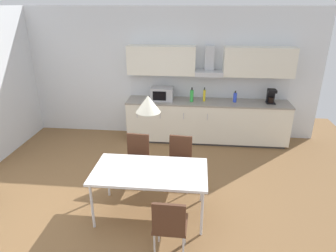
% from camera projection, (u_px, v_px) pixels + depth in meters
% --- Properties ---
extents(ground_plane, '(8.82, 8.23, 0.02)m').
position_uv_depth(ground_plane, '(138.00, 202.00, 4.72)').
color(ground_plane, brown).
extents(wall_back, '(7.06, 0.10, 2.86)m').
position_uv_depth(wall_back, '(159.00, 73.00, 6.75)').
color(wall_back, silver).
rests_on(wall_back, ground_plane).
extents(kitchen_counter, '(3.52, 0.67, 0.92)m').
position_uv_depth(kitchen_counter, '(207.00, 121.00, 6.67)').
color(kitchen_counter, '#333333').
rests_on(kitchen_counter, ground_plane).
extents(backsplash_tile, '(3.50, 0.02, 0.48)m').
position_uv_depth(backsplash_tile, '(208.00, 87.00, 6.68)').
color(backsplash_tile, silver).
rests_on(backsplash_tile, kitchen_counter).
extents(upper_wall_cabinets, '(3.50, 0.40, 0.61)m').
position_uv_depth(upper_wall_cabinets, '(209.00, 61.00, 6.32)').
color(upper_wall_cabinets, silver).
extents(microwave, '(0.48, 0.35, 0.28)m').
position_uv_depth(microwave, '(162.00, 94.00, 6.53)').
color(microwave, '#ADADB2').
rests_on(microwave, kitchen_counter).
extents(coffee_maker, '(0.18, 0.19, 0.30)m').
position_uv_depth(coffee_maker, '(271.00, 96.00, 6.33)').
color(coffee_maker, black).
rests_on(coffee_maker, kitchen_counter).
extents(bottle_green, '(0.08, 0.08, 0.31)m').
position_uv_depth(bottle_green, '(192.00, 96.00, 6.43)').
color(bottle_green, green).
rests_on(bottle_green, kitchen_counter).
extents(bottle_yellow, '(0.06, 0.06, 0.30)m').
position_uv_depth(bottle_yellow, '(204.00, 95.00, 6.46)').
color(bottle_yellow, yellow).
rests_on(bottle_yellow, kitchen_counter).
extents(bottle_blue, '(0.08, 0.08, 0.25)m').
position_uv_depth(bottle_blue, '(235.00, 97.00, 6.41)').
color(bottle_blue, blue).
rests_on(bottle_blue, kitchen_counter).
extents(dining_table, '(1.60, 0.87, 0.73)m').
position_uv_depth(dining_table, '(150.00, 173.00, 4.20)').
color(dining_table, white).
rests_on(dining_table, ground_plane).
extents(chair_far_left, '(0.43, 0.43, 0.87)m').
position_uv_depth(chair_far_left, '(137.00, 155.00, 5.04)').
color(chair_far_left, '#4C2D1E').
rests_on(chair_far_left, ground_plane).
extents(chair_far_right, '(0.43, 0.43, 0.87)m').
position_uv_depth(chair_far_right, '(180.00, 157.00, 4.98)').
color(chair_far_right, '#4C2D1E').
rests_on(chair_far_right, ground_plane).
extents(chair_near_right, '(0.41, 0.41, 0.87)m').
position_uv_depth(chair_near_right, '(170.00, 223.00, 3.48)').
color(chair_near_right, '#4C2D1E').
rests_on(chair_near_right, ground_plane).
extents(pendant_lamp, '(0.32, 0.32, 0.22)m').
position_uv_depth(pendant_lamp, '(148.00, 104.00, 3.81)').
color(pendant_lamp, silver).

